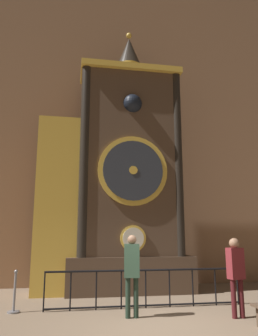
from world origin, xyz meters
TOP-DOWN VIEW (x-y plane):
  - ground_plane at (0.00, 0.00)m, footprint 28.00×28.00m
  - cathedral_back_wall at (-0.09, 5.54)m, footprint 24.00×0.32m
  - clock_tower at (-0.38, 4.05)m, footprint 4.96×1.77m
  - railing_fence at (0.06, 1.75)m, footprint 4.95×0.05m
  - visitor_near at (-0.46, 0.85)m, footprint 0.38×0.28m
  - visitor_far at (1.81, 0.43)m, footprint 0.37×0.28m
  - stanchion_post at (-3.07, 1.79)m, footprint 0.28×0.28m

SIDE VIEW (x-z plane):
  - ground_plane at x=0.00m, z-range 0.00..0.00m
  - stanchion_post at x=-3.07m, z-range -0.17..0.78m
  - railing_fence at x=0.06m, z-range 0.05..0.97m
  - visitor_far at x=1.81m, z-range 0.18..1.88m
  - visitor_near at x=-0.46m, z-range 0.18..1.94m
  - clock_tower at x=-0.38m, z-range -0.93..8.13m
  - cathedral_back_wall at x=-0.09m, z-range -0.01..14.55m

